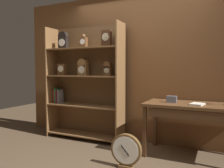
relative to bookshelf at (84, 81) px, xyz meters
The scene contains 6 objects.
back_wood_panel 1.05m from the bookshelf, 16.35° to the left, with size 4.80×0.05×2.60m, color brown.
bookshelf is the anchor object (origin of this frame).
workbench 2.01m from the bookshelf, ahead, with size 1.50×0.67×0.78m.
toolbox_small 1.63m from the bookshelf, ahead, with size 0.14×0.09×0.10m, color #595960.
open_repair_manual 2.00m from the bookshelf, ahead, with size 0.16×0.22×0.03m, color silver.
round_clock_large 1.68m from the bookshelf, 36.38° to the right, with size 0.41×0.11×0.45m.
Camera 1 is at (1.27, -2.50, 1.27)m, focal length 36.61 mm.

